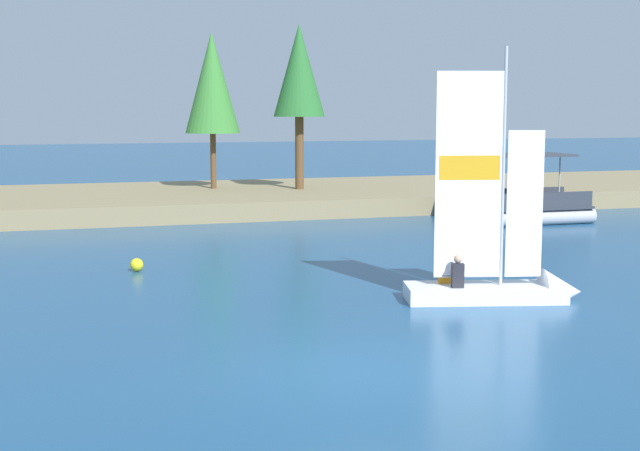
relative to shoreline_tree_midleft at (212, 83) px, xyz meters
name	(u,v)px	position (x,y,z in m)	size (l,w,h in m)	color
ground_plane	(357,373)	(-2.37, -27.48, -5.68)	(200.00, 200.00, 0.00)	navy
shore_bank	(166,200)	(-2.37, -1.04, -5.28)	(80.00, 11.30, 0.79)	#897A56
shoreline_tree_midleft	(212,83)	(0.00, 0.00, 0.00)	(2.53, 2.53, 7.23)	brown
shoreline_tree_centre	(299,72)	(3.77, -1.46, 0.49)	(2.37, 2.37, 7.56)	brown
sailboat	(511,280)	(3.12, -22.87, -5.18)	(4.40, 2.18, 6.40)	white
pontoon_boat	(524,206)	(10.68, -9.99, -5.01)	(5.26, 2.27, 2.75)	#B2B2B7
channel_buoy	(137,265)	(-5.12, -16.37, -5.49)	(0.37, 0.37, 0.37)	yellow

